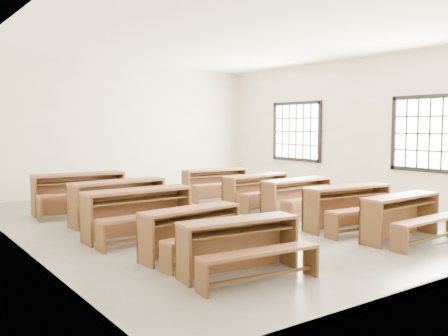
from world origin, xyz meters
TOP-DOWN VIEW (x-y plane):
  - room at (0.09, 0.00)m, footprint 8.50×8.50m
  - desk_set_0 at (-1.61, -2.62)m, footprint 1.55×0.91m
  - desk_set_1 at (-1.65, -1.61)m, footprint 1.54×0.92m
  - desk_set_2 at (-1.75, -0.19)m, footprint 1.72×0.91m
  - desk_set_3 at (-1.53, 1.06)m, footprint 1.79×1.04m
  - desk_set_4 at (-1.75, 2.53)m, footprint 1.84×1.05m
  - desk_set_5 at (1.50, -2.64)m, footprint 1.57×0.86m
  - desk_set_6 at (1.47, -1.61)m, footprint 1.71×1.00m
  - desk_set_7 at (1.63, -0.20)m, footprint 1.64×0.92m
  - desk_set_8 at (1.54, 0.96)m, footprint 1.65×0.97m
  - desk_set_9 at (1.58, 2.58)m, footprint 1.65×0.97m

SIDE VIEW (x-z plane):
  - desk_set_1 at x=-1.65m, z-range 0.05..0.71m
  - desk_set_0 at x=-1.61m, z-range 0.05..0.72m
  - desk_set_5 at x=1.50m, z-range 0.06..0.75m
  - desk_set_8 at x=1.54m, z-range 0.06..0.77m
  - desk_set_9 at x=1.58m, z-range 0.06..0.77m
  - desk_set_7 at x=1.63m, z-range 0.06..0.78m
  - desk_set_6 at x=1.47m, z-range 0.06..0.80m
  - desk_set_2 at x=-1.75m, z-range 0.06..0.83m
  - desk_set_3 at x=-1.53m, z-range 0.06..0.84m
  - desk_set_4 at x=-1.75m, z-range 0.07..0.87m
  - room at x=0.09m, z-range 0.54..3.74m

